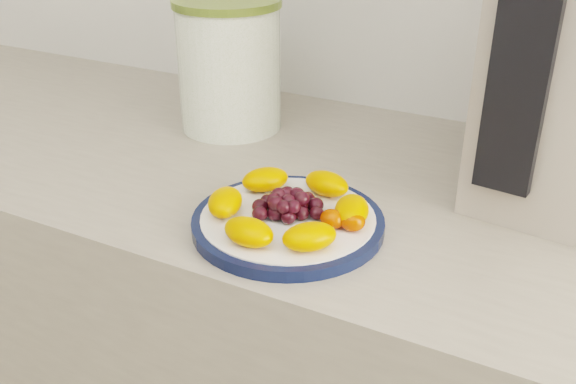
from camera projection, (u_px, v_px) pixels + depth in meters
The scene contains 6 objects.
plate_rim at pixel (288, 223), 0.79m from camera, with size 0.24×0.24×0.01m, color #0C1635.
plate_face at pixel (288, 222), 0.79m from camera, with size 0.21×0.21×0.02m, color white.
canister at pixel (230, 69), 1.05m from camera, with size 0.17×0.17×0.20m, color #4B6F1A.
canister_lid at pixel (227, 2), 1.00m from camera, with size 0.17×0.17×0.01m, color #5E6F29.
appliance_panel at pixel (520, 72), 0.70m from camera, with size 0.07×0.02×0.28m, color black.
fruit_plate at pixel (291, 206), 0.78m from camera, with size 0.21×0.20×0.03m.
Camera 1 is at (0.28, 0.43, 1.30)m, focal length 40.00 mm.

